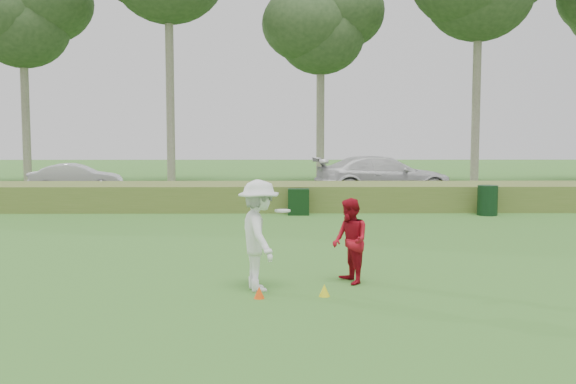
{
  "coord_description": "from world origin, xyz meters",
  "views": [
    {
      "loc": [
        -0.16,
        -11.05,
        2.62
      ],
      "look_at": [
        0.0,
        4.0,
        1.3
      ],
      "focal_mm": 40.0,
      "sensor_mm": 36.0,
      "label": 1
    }
  ],
  "objects_px": {
    "player_red": "(350,241)",
    "utility_cabinet": "(299,202)",
    "player_white": "(259,235)",
    "trash_bin": "(488,200)",
    "cone_yellow": "(324,290)",
    "car_mid": "(76,178)",
    "cone_orange": "(259,293)",
    "car_right": "(384,176)"
  },
  "relations": [
    {
      "from": "utility_cabinet",
      "to": "car_right",
      "type": "xyz_separation_m",
      "value": [
        3.78,
        5.93,
        0.48
      ]
    },
    {
      "from": "trash_bin",
      "to": "cone_yellow",
      "type": "bearing_deg",
      "value": -119.72
    },
    {
      "from": "car_right",
      "to": "car_mid",
      "type": "bearing_deg",
      "value": 77.69
    },
    {
      "from": "trash_bin",
      "to": "car_right",
      "type": "xyz_separation_m",
      "value": [
        -2.48,
        6.08,
        0.42
      ]
    },
    {
      "from": "player_white",
      "to": "utility_cabinet",
      "type": "xyz_separation_m",
      "value": [
        0.95,
        10.42,
        -0.51
      ]
    },
    {
      "from": "player_red",
      "to": "utility_cabinet",
      "type": "bearing_deg",
      "value": 167.51
    },
    {
      "from": "cone_orange",
      "to": "trash_bin",
      "type": "relative_size",
      "value": 0.19
    },
    {
      "from": "player_white",
      "to": "player_red",
      "type": "xyz_separation_m",
      "value": [
        1.6,
        0.48,
        -0.18
      ]
    },
    {
      "from": "cone_yellow",
      "to": "utility_cabinet",
      "type": "xyz_separation_m",
      "value": [
        -0.13,
        10.87,
        0.34
      ]
    },
    {
      "from": "player_red",
      "to": "cone_orange",
      "type": "relative_size",
      "value": 7.87
    },
    {
      "from": "player_red",
      "to": "utility_cabinet",
      "type": "relative_size",
      "value": 1.74
    },
    {
      "from": "utility_cabinet",
      "to": "cone_orange",
      "type": "bearing_deg",
      "value": -93.66
    },
    {
      "from": "player_white",
      "to": "utility_cabinet",
      "type": "bearing_deg",
      "value": -21.3
    },
    {
      "from": "player_white",
      "to": "car_mid",
      "type": "height_order",
      "value": "player_white"
    },
    {
      "from": "player_white",
      "to": "trash_bin",
      "type": "height_order",
      "value": "player_white"
    },
    {
      "from": "utility_cabinet",
      "to": "player_red",
      "type": "bearing_deg",
      "value": -85.08
    },
    {
      "from": "cone_yellow",
      "to": "utility_cabinet",
      "type": "relative_size",
      "value": 0.23
    },
    {
      "from": "cone_orange",
      "to": "car_mid",
      "type": "bearing_deg",
      "value": 115.4
    },
    {
      "from": "cone_orange",
      "to": "trash_bin",
      "type": "bearing_deg",
      "value": 56.48
    },
    {
      "from": "player_red",
      "to": "car_mid",
      "type": "bearing_deg",
      "value": -165.56
    },
    {
      "from": "cone_orange",
      "to": "car_right",
      "type": "distance_m",
      "value": 17.59
    },
    {
      "from": "player_red",
      "to": "car_mid",
      "type": "height_order",
      "value": "player_red"
    },
    {
      "from": "trash_bin",
      "to": "car_mid",
      "type": "relative_size",
      "value": 0.25
    },
    {
      "from": "cone_orange",
      "to": "cone_yellow",
      "type": "bearing_deg",
      "value": 6.49
    },
    {
      "from": "car_mid",
      "to": "car_right",
      "type": "relative_size",
      "value": 0.68
    },
    {
      "from": "cone_yellow",
      "to": "car_right",
      "type": "relative_size",
      "value": 0.03
    },
    {
      "from": "car_mid",
      "to": "cone_orange",
      "type": "bearing_deg",
      "value": -163.62
    },
    {
      "from": "player_red",
      "to": "player_white",
      "type": "bearing_deg",
      "value": -89.44
    },
    {
      "from": "trash_bin",
      "to": "cone_orange",
      "type": "bearing_deg",
      "value": -123.52
    },
    {
      "from": "player_red",
      "to": "utility_cabinet",
      "type": "xyz_separation_m",
      "value": [
        -0.65,
        9.93,
        -0.32
      ]
    },
    {
      "from": "cone_orange",
      "to": "car_right",
      "type": "xyz_separation_m",
      "value": [
        4.71,
        16.92,
        0.82
      ]
    },
    {
      "from": "player_white",
      "to": "trash_bin",
      "type": "bearing_deg",
      "value": -51.14
    },
    {
      "from": "car_mid",
      "to": "car_right",
      "type": "height_order",
      "value": "car_right"
    },
    {
      "from": "car_right",
      "to": "trash_bin",
      "type": "bearing_deg",
      "value": -162.94
    },
    {
      "from": "car_right",
      "to": "utility_cabinet",
      "type": "bearing_deg",
      "value": 142.4
    },
    {
      "from": "cone_yellow",
      "to": "car_mid",
      "type": "bearing_deg",
      "value": 118.16
    },
    {
      "from": "cone_orange",
      "to": "cone_yellow",
      "type": "distance_m",
      "value": 1.07
    },
    {
      "from": "cone_yellow",
      "to": "utility_cabinet",
      "type": "distance_m",
      "value": 10.88
    },
    {
      "from": "cone_orange",
      "to": "utility_cabinet",
      "type": "height_order",
      "value": "utility_cabinet"
    },
    {
      "from": "player_red",
      "to": "car_right",
      "type": "xyz_separation_m",
      "value": [
        3.13,
        15.86,
        0.15
      ]
    },
    {
      "from": "cone_yellow",
      "to": "car_mid",
      "type": "relative_size",
      "value": 0.05
    },
    {
      "from": "player_red",
      "to": "car_mid",
      "type": "xyz_separation_m",
      "value": [
        -10.43,
        17.58,
        -0.04
      ]
    }
  ]
}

